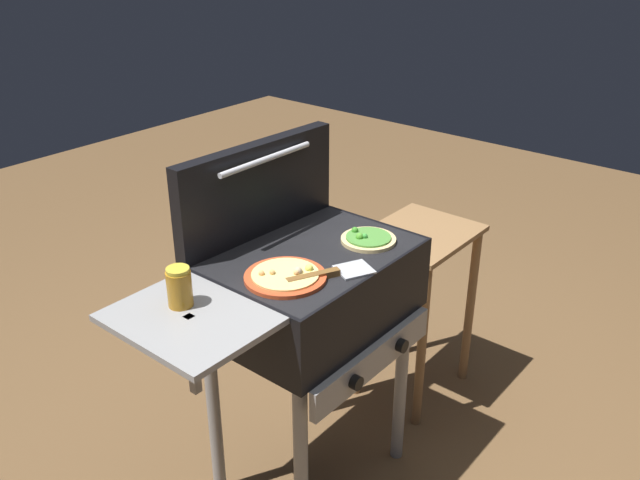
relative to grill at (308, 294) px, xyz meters
name	(u,v)px	position (x,y,z in m)	size (l,w,h in m)	color
ground_plane	(311,472)	(0.01, 0.00, -0.76)	(8.00, 8.00, 0.00)	brown
grill	(308,294)	(0.00, 0.00, 0.00)	(0.96, 0.53, 0.90)	black
grill_lid_open	(257,189)	(0.01, 0.22, 0.30)	(0.63, 0.09, 0.30)	black
pizza_cheese	(286,276)	(-0.16, -0.06, 0.15)	(0.24, 0.24, 0.03)	#C64723
pizza_veggie	(368,239)	(0.18, -0.09, 0.15)	(0.17, 0.17, 0.03)	#E0C17F
sauce_jar	(179,287)	(-0.44, 0.06, 0.20)	(0.07, 0.07, 0.11)	#B77A1E
spatula	(330,274)	(-0.07, -0.14, 0.15)	(0.26, 0.16, 0.02)	#B7BABF
prep_table	(417,278)	(0.67, 0.00, -0.23)	(0.44, 0.36, 0.73)	olive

